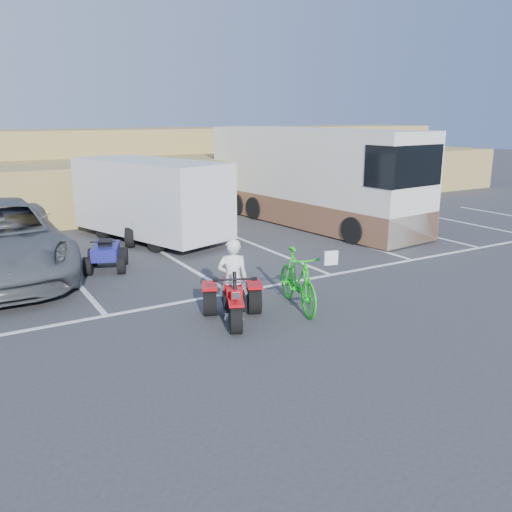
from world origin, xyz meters
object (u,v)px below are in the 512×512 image
rv_motorhome (311,184)px  quad_atv_green (149,243)px  red_trike_atv (234,322)px  quad_atv_blue (107,270)px  green_dirt_bike (298,280)px  rider (233,280)px  cargo_trailer (150,198)px

rv_motorhome → quad_atv_green: 6.10m
red_trike_atv → quad_atv_blue: (-1.05, 4.70, 0.00)m
rv_motorhome → quad_atv_blue: 8.30m
green_dirt_bike → rv_motorhome: (5.36, 6.99, 0.81)m
green_dirt_bike → quad_atv_blue: (-2.48, 4.68, -0.59)m
quad_atv_blue → quad_atv_green: (1.91, 2.29, 0.00)m
green_dirt_bike → rv_motorhome: bearing=66.7°
rider → quad_atv_green: bearing=-72.7°
rider → quad_atv_blue: bearing=-52.4°
rider → quad_atv_green: size_ratio=0.93×
red_trike_atv → cargo_trailer: (1.05, 7.25, 1.31)m
quad_atv_blue → quad_atv_green: bearing=71.3°
green_dirt_bike → quad_atv_blue: green_dirt_bike is taller
red_trike_atv → rv_motorhome: bearing=69.8°
red_trike_atv → rider: 0.79m
quad_atv_blue → rider: bearing=-55.2°
rv_motorhome → quad_atv_blue: (-7.84, -2.32, -1.40)m
green_dirt_bike → rv_motorhome: rv_motorhome is taller
red_trike_atv → cargo_trailer: 7.44m
cargo_trailer → red_trike_atv: bearing=-116.5°
rider → rv_motorhome: (6.73, 6.88, 0.62)m
rider → cargo_trailer: (0.99, 7.11, 0.53)m
red_trike_atv → rv_motorhome: size_ratio=0.16×
green_dirt_bike → quad_atv_green: green_dirt_bike is taller
quad_atv_blue → red_trike_atv: bearing=-56.2°
quad_atv_green → green_dirt_bike: bearing=-62.0°
green_dirt_bike → cargo_trailer: size_ratio=0.35×
rv_motorhome → quad_atv_green: rv_motorhome is taller
rv_motorhome → cargo_trailer: bearing=171.5°
cargo_trailer → quad_atv_blue: cargo_trailer is taller
green_dirt_bike → cargo_trailer: (-0.38, 7.23, 0.72)m
quad_atv_blue → rv_motorhome: bearing=37.6°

